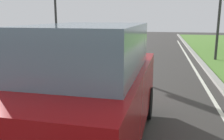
{
  "coord_description": "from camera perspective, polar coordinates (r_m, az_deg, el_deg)",
  "views": [
    {
      "loc": [
        2.03,
        4.21,
        2.41
      ],
      "look_at": [
        0.94,
        9.66,
        1.2
      ],
      "focal_mm": 39.64,
      "sensor_mm": 36.0,
      "label": 1
    }
  ],
  "objects": [
    {
      "name": "curb_right",
      "position": [
        10.28,
        22.63,
        -1.9
      ],
      "size": [
        0.24,
        48.0,
        0.12
      ],
      "primitive_type": "cube",
      "color": "#9E9B93",
      "rests_on": "ground"
    },
    {
      "name": "car_suv_ahead",
      "position": [
        4.48,
        -4.69,
        -3.9
      ],
      "size": [
        2.08,
        4.56,
        2.28
      ],
      "rotation": [
        0.0,
        0.0,
        -0.03
      ],
      "color": "maroon",
      "rests_on": "ground"
    },
    {
      "name": "car_hatchback_far",
      "position": [
        11.29,
        -12.27,
        4.22
      ],
      "size": [
        1.83,
        3.75,
        1.78
      ],
      "rotation": [
        0.0,
        0.0,
        0.03
      ],
      "color": "#474C51",
      "rests_on": "ground"
    },
    {
      "name": "ground_plane",
      "position": [
        10.29,
        -0.37,
        -1.27
      ],
      "size": [
        60.0,
        60.0,
        0.0
      ],
      "primitive_type": "plane",
      "color": "#383533"
    },
    {
      "name": "lane_line_right_edge",
      "position": [
        10.2,
        19.85,
        -2.11
      ],
      "size": [
        0.12,
        32.0,
        0.01
      ],
      "primitive_type": "cube",
      "color": "silver",
      "rests_on": "ground"
    },
    {
      "name": "lane_line_center",
      "position": [
        10.45,
        -4.13,
        -1.07
      ],
      "size": [
        0.12,
        32.0,
        0.01
      ],
      "primitive_type": "cube",
      "color": "silver",
      "rests_on": "ground"
    }
  ]
}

